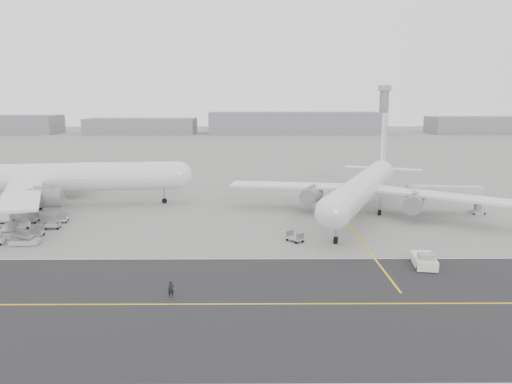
{
  "coord_description": "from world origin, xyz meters",
  "views": [
    {
      "loc": [
        12.73,
        -69.64,
        22.18
      ],
      "look_at": [
        13.31,
        12.0,
        6.99
      ],
      "focal_mm": 35.0,
      "sensor_mm": 36.0,
      "label": 1
    }
  ],
  "objects_px": {
    "pushback_tug": "(424,260)",
    "ground_crew_a": "(171,289)",
    "airliner_b": "(364,187)",
    "control_tower": "(384,108)",
    "airliner_a": "(45,178)",
    "jet_bridge": "(445,194)"
  },
  "relations": [
    {
      "from": "pushback_tug",
      "to": "ground_crew_a",
      "type": "bearing_deg",
      "value": -154.1
    },
    {
      "from": "airliner_b",
      "to": "pushback_tug",
      "type": "distance_m",
      "value": 31.59
    },
    {
      "from": "control_tower",
      "to": "airliner_a",
      "type": "bearing_deg",
      "value": -119.39
    },
    {
      "from": "pushback_tug",
      "to": "ground_crew_a",
      "type": "distance_m",
      "value": 33.99
    },
    {
      "from": "airliner_a",
      "to": "pushback_tug",
      "type": "relative_size",
      "value": 8.14
    },
    {
      "from": "jet_bridge",
      "to": "control_tower",
      "type": "bearing_deg",
      "value": 83.42
    },
    {
      "from": "airliner_a",
      "to": "pushback_tug",
      "type": "bearing_deg",
      "value": -127.51
    },
    {
      "from": "airliner_b",
      "to": "pushback_tug",
      "type": "xyz_separation_m",
      "value": [
        1.48,
        -31.22,
        -4.62
      ]
    },
    {
      "from": "airliner_b",
      "to": "control_tower",
      "type": "bearing_deg",
      "value": 97.79
    },
    {
      "from": "pushback_tug",
      "to": "airliner_a",
      "type": "bearing_deg",
      "value": 157.78
    },
    {
      "from": "airliner_a",
      "to": "ground_crew_a",
      "type": "distance_m",
      "value": 60.06
    },
    {
      "from": "airliner_b",
      "to": "ground_crew_a",
      "type": "relative_size",
      "value": 26.64
    },
    {
      "from": "jet_bridge",
      "to": "ground_crew_a",
      "type": "relative_size",
      "value": 7.71
    },
    {
      "from": "control_tower",
      "to": "airliner_a",
      "type": "height_order",
      "value": "control_tower"
    },
    {
      "from": "airliner_b",
      "to": "ground_crew_a",
      "type": "xyz_separation_m",
      "value": [
        -30.88,
        -41.63,
        -4.51
      ]
    },
    {
      "from": "airliner_b",
      "to": "ground_crew_a",
      "type": "distance_m",
      "value": 52.03
    },
    {
      "from": "airliner_b",
      "to": "pushback_tug",
      "type": "height_order",
      "value": "airliner_b"
    },
    {
      "from": "jet_bridge",
      "to": "ground_crew_a",
      "type": "xyz_separation_m",
      "value": [
        -47.2,
        -42.34,
        -2.97
      ]
    },
    {
      "from": "ground_crew_a",
      "to": "airliner_a",
      "type": "bearing_deg",
      "value": 108.23
    },
    {
      "from": "airliner_b",
      "to": "pushback_tug",
      "type": "relative_size",
      "value": 6.94
    },
    {
      "from": "airliner_b",
      "to": "jet_bridge",
      "type": "bearing_deg",
      "value": 25.61
    },
    {
      "from": "ground_crew_a",
      "to": "jet_bridge",
      "type": "bearing_deg",
      "value": 25.43
    }
  ]
}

